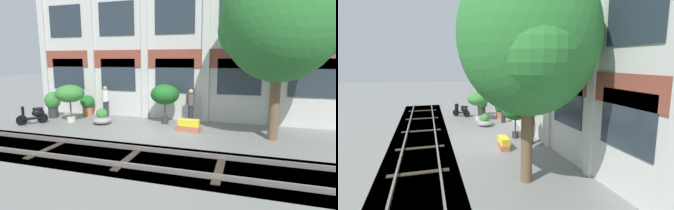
% 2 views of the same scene
% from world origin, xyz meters
% --- Properties ---
extents(ground_plane, '(80.00, 80.00, 0.00)m').
position_xyz_m(ground_plane, '(0.00, 0.00, 0.00)').
color(ground_plane, gray).
extents(apartment_facade, '(16.12, 0.64, 8.88)m').
position_xyz_m(apartment_facade, '(-0.00, 2.76, 4.41)').
color(apartment_facade, silver).
rests_on(apartment_facade, ground).
extents(rail_tracks, '(23.76, 2.80, 0.43)m').
position_xyz_m(rail_tracks, '(0.00, -3.12, -0.13)').
color(rail_tracks, '#423F3A').
rests_on(rail_tracks, ground).
extents(broadleaf_tree, '(4.47, 4.26, 7.06)m').
position_xyz_m(broadleaf_tree, '(4.56, 0.27, 4.51)').
color(broadleaf_tree, brown).
rests_on(broadleaf_tree, ground).
extents(potted_plant_stone_basin, '(0.76, 0.76, 1.13)m').
position_xyz_m(potted_plant_stone_basin, '(-4.80, 2.01, 0.63)').
color(potted_plant_stone_basin, '#B76647').
rests_on(potted_plant_stone_basin, ground).
extents(potted_plant_ribbed_drum, '(0.79, 0.79, 1.38)m').
position_xyz_m(potted_plant_ribbed_drum, '(-6.28, 1.05, 0.79)').
color(potted_plant_ribbed_drum, '#333333').
rests_on(potted_plant_ribbed_drum, ground).
extents(potted_plant_tall_urn, '(1.37, 1.37, 1.90)m').
position_xyz_m(potted_plant_tall_urn, '(-0.18, 1.51, 1.40)').
color(potted_plant_tall_urn, '#333333').
rests_on(potted_plant_tall_urn, ground).
extents(potted_plant_wide_bowl, '(0.89, 0.89, 0.76)m').
position_xyz_m(potted_plant_wide_bowl, '(-3.05, 0.56, 0.29)').
color(potted_plant_wide_bowl, gray).
rests_on(potted_plant_wide_bowl, ground).
extents(potted_plant_square_trough, '(1.04, 0.52, 0.52)m').
position_xyz_m(potted_plant_square_trough, '(1.22, 0.48, 0.25)').
color(potted_plant_square_trough, '#B76647').
rests_on(potted_plant_square_trough, ground).
extents(potted_plant_terracotta_small, '(1.39, 1.39, 1.84)m').
position_xyz_m(potted_plant_terracotta_small, '(-4.73, 0.48, 1.38)').
color(potted_plant_terracotta_small, beige).
rests_on(potted_plant_terracotta_small, ground).
extents(scooter_near_curb, '(0.97, 1.10, 0.98)m').
position_xyz_m(scooter_near_curb, '(-6.17, -0.42, 0.44)').
color(scooter_near_curb, black).
rests_on(scooter_near_curb, ground).
extents(resident_by_doorway, '(0.52, 0.34, 1.67)m').
position_xyz_m(resident_by_doorway, '(1.00, 1.87, 0.90)').
color(resident_by_doorway, '#282833').
rests_on(resident_by_doorway, ground).
extents(resident_watching_tracks, '(0.47, 0.34, 1.68)m').
position_xyz_m(resident_watching_tracks, '(-3.60, 1.87, 0.90)').
color(resident_watching_tracks, '#282833').
rests_on(resident_watching_tracks, ground).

